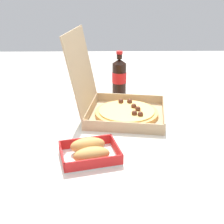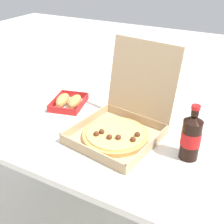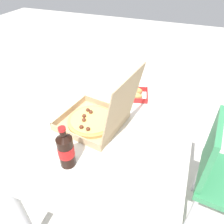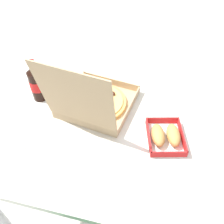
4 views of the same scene
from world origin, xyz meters
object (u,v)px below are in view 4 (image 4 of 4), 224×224
Objects in this scene: bread_side_box at (165,136)px; paper_menu at (6,137)px; pizza_box_open at (95,101)px; cola_bottle at (37,83)px.

bread_side_box reaches higher than paper_menu.
paper_menu is at bearing 37.72° from pizza_box_open.
bread_side_box is 0.70m from paper_menu.
pizza_box_open is at bearing -149.09° from paper_menu.
pizza_box_open is 2.08× the size of paper_menu.
pizza_box_open is at bearing -17.38° from bread_side_box.
cola_bottle is at bearing -10.88° from bread_side_box.
cola_bottle is at bearing -2.91° from pizza_box_open.
cola_bottle is 1.07× the size of paper_menu.
cola_bottle is (0.64, -0.12, 0.07)m from bread_side_box.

